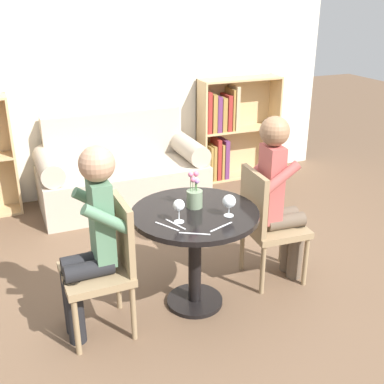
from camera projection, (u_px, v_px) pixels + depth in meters
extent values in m
plane|color=brown|center=(195.00, 302.00, 3.47)|extent=(16.00, 16.00, 0.00)
cube|color=silver|center=(105.00, 67.00, 4.96)|extent=(5.20, 0.05, 2.70)
cylinder|color=black|center=(195.00, 214.00, 3.19)|extent=(0.86, 0.86, 0.03)
cylinder|color=black|center=(195.00, 259.00, 3.33)|extent=(0.09, 0.09, 0.66)
cylinder|color=black|center=(195.00, 300.00, 3.46)|extent=(0.40, 0.40, 0.03)
cube|color=#B7A893|center=(123.00, 186.00, 4.99)|extent=(1.67, 0.80, 0.42)
cube|color=#B7A893|center=(113.00, 135.00, 5.09)|extent=(1.45, 0.16, 0.50)
cylinder|color=#B7A893|center=(48.00, 165.00, 4.61)|extent=(0.22, 0.72, 0.22)
cylinder|color=#B7A893|center=(188.00, 148.00, 5.13)|extent=(0.22, 0.72, 0.22)
cube|color=tan|center=(14.00, 155.00, 4.73)|extent=(0.02, 0.28, 1.18)
cube|color=tan|center=(234.00, 126.00, 5.73)|extent=(0.97, 0.02, 1.18)
cube|color=tan|center=(202.00, 133.00, 5.45)|extent=(0.02, 0.28, 1.18)
cube|color=tan|center=(274.00, 125.00, 5.79)|extent=(0.02, 0.28, 1.18)
cube|color=tan|center=(237.00, 175.00, 5.85)|extent=(0.93, 0.28, 0.02)
cube|color=tan|center=(239.00, 129.00, 5.62)|extent=(0.93, 0.28, 0.02)
cube|color=tan|center=(241.00, 79.00, 5.40)|extent=(0.93, 0.28, 0.02)
cube|color=tan|center=(205.00, 165.00, 5.61)|extent=(0.04, 0.23, 0.36)
cube|color=olive|center=(208.00, 162.00, 5.62)|extent=(0.03, 0.23, 0.41)
cube|color=olive|center=(211.00, 162.00, 5.63)|extent=(0.04, 0.23, 0.42)
cube|color=maroon|center=(216.00, 158.00, 5.64)|extent=(0.05, 0.23, 0.49)
cube|color=olive|center=(219.00, 160.00, 5.67)|extent=(0.03, 0.23, 0.42)
cube|color=#602D5B|center=(223.00, 158.00, 5.68)|extent=(0.05, 0.23, 0.46)
cube|color=maroon|center=(206.00, 112.00, 5.37)|extent=(0.05, 0.23, 0.46)
cube|color=olive|center=(211.00, 113.00, 5.40)|extent=(0.05, 0.23, 0.43)
cube|color=#602D5B|center=(216.00, 113.00, 5.43)|extent=(0.05, 0.23, 0.40)
cube|color=olive|center=(221.00, 114.00, 5.45)|extent=(0.05, 0.23, 0.38)
cube|color=maroon|center=(226.00, 112.00, 5.47)|extent=(0.05, 0.23, 0.41)
cube|color=olive|center=(230.00, 109.00, 5.48)|extent=(0.03, 0.23, 0.47)
cube|color=tan|center=(234.00, 107.00, 5.49)|extent=(0.04, 0.23, 0.50)
cylinder|color=#937A56|center=(66.00, 296.00, 3.20)|extent=(0.04, 0.04, 0.40)
cylinder|color=#937A56|center=(77.00, 327.00, 2.90)|extent=(0.04, 0.04, 0.40)
cylinder|color=#937A56|center=(118.00, 284.00, 3.33)|extent=(0.04, 0.04, 0.40)
cylinder|color=#937A56|center=(133.00, 313.00, 3.03)|extent=(0.04, 0.04, 0.40)
cube|color=#937A56|center=(96.00, 274.00, 3.03)|extent=(0.43, 0.43, 0.05)
cube|color=#937A56|center=(123.00, 233.00, 3.00)|extent=(0.04, 0.38, 0.45)
cylinder|color=#937A56|center=(305.00, 261.00, 3.60)|extent=(0.04, 0.04, 0.40)
cylinder|color=#937A56|center=(282.00, 240.00, 3.91)|extent=(0.04, 0.04, 0.40)
cylinder|color=#937A56|center=(263.00, 270.00, 3.50)|extent=(0.04, 0.04, 0.40)
cylinder|color=#937A56|center=(242.00, 247.00, 3.81)|extent=(0.04, 0.04, 0.40)
cube|color=#937A56|center=(275.00, 228.00, 3.62)|extent=(0.45, 0.45, 0.05)
cube|color=#937A56|center=(254.00, 201.00, 3.47)|extent=(0.06, 0.38, 0.45)
cylinder|color=black|center=(72.00, 302.00, 3.09)|extent=(0.11, 0.11, 0.45)
cylinder|color=black|center=(75.00, 312.00, 3.00)|extent=(0.11, 0.11, 0.45)
cylinder|color=black|center=(85.00, 261.00, 3.03)|extent=(0.30, 0.11, 0.11)
cylinder|color=black|center=(89.00, 270.00, 2.93)|extent=(0.30, 0.11, 0.11)
cube|color=#517A5B|center=(102.00, 223.00, 2.91)|extent=(0.12, 0.20, 0.54)
cylinder|color=#517A5B|center=(95.00, 202.00, 3.00)|extent=(0.29, 0.07, 0.23)
cylinder|color=#517A5B|center=(106.00, 219.00, 2.77)|extent=(0.29, 0.07, 0.23)
sphere|color=tan|center=(97.00, 164.00, 2.77)|extent=(0.21, 0.21, 0.21)
cylinder|color=brown|center=(295.00, 251.00, 3.69)|extent=(0.11, 0.11, 0.45)
cylinder|color=brown|center=(288.00, 245.00, 3.79)|extent=(0.11, 0.11, 0.45)
cylinder|color=brown|center=(285.00, 221.00, 3.55)|extent=(0.31, 0.13, 0.11)
cylinder|color=brown|center=(278.00, 215.00, 3.65)|extent=(0.31, 0.13, 0.11)
cube|color=#B2514C|center=(271.00, 184.00, 3.46)|extent=(0.13, 0.21, 0.57)
cylinder|color=#B2514C|center=(281.00, 178.00, 3.30)|extent=(0.29, 0.09, 0.23)
cylinder|color=#B2514C|center=(263.00, 166.00, 3.54)|extent=(0.29, 0.09, 0.23)
sphere|color=#936B4C|center=(275.00, 131.00, 3.31)|extent=(0.21, 0.21, 0.21)
cylinder|color=white|center=(179.00, 222.00, 3.04)|extent=(0.06, 0.06, 0.00)
cylinder|color=white|center=(179.00, 215.00, 3.02)|extent=(0.01, 0.01, 0.08)
sphere|color=white|center=(179.00, 205.00, 3.00)|extent=(0.07, 0.07, 0.07)
sphere|color=beige|center=(179.00, 206.00, 3.00)|extent=(0.05, 0.05, 0.05)
cylinder|color=white|center=(229.00, 215.00, 3.12)|extent=(0.06, 0.06, 0.00)
cylinder|color=white|center=(229.00, 211.00, 3.11)|extent=(0.01, 0.01, 0.06)
sphere|color=white|center=(229.00, 201.00, 3.09)|extent=(0.09, 0.09, 0.09)
sphere|color=#E58E75|center=(229.00, 203.00, 3.09)|extent=(0.06, 0.06, 0.06)
cylinder|color=gray|center=(195.00, 199.00, 3.23)|extent=(0.11, 0.11, 0.12)
cylinder|color=#4C7A42|center=(197.00, 186.00, 3.20)|extent=(0.01, 0.00, 0.07)
sphere|color=#9E70B2|center=(197.00, 181.00, 3.18)|extent=(0.04, 0.04, 0.04)
cylinder|color=#4C7A42|center=(190.00, 183.00, 3.18)|extent=(0.01, 0.01, 0.12)
sphere|color=#D16684|center=(190.00, 175.00, 3.16)|extent=(0.04, 0.04, 0.04)
cylinder|color=#4C7A42|center=(196.00, 182.00, 3.21)|extent=(0.01, 0.01, 0.11)
sphere|color=#D16684|center=(196.00, 174.00, 3.19)|extent=(0.04, 0.04, 0.04)
cylinder|color=#4C7A42|center=(193.00, 185.00, 3.19)|extent=(0.01, 0.01, 0.08)
sphere|color=#D16684|center=(193.00, 180.00, 3.17)|extent=(0.04, 0.04, 0.04)
cylinder|color=#4C7A42|center=(195.00, 184.00, 3.22)|extent=(0.01, 0.01, 0.07)
sphere|color=silver|center=(195.00, 180.00, 3.20)|extent=(0.04, 0.04, 0.04)
cube|color=silver|center=(221.00, 227.00, 2.98)|extent=(0.18, 0.08, 0.00)
cube|color=silver|center=(195.00, 234.00, 2.89)|extent=(0.17, 0.10, 0.00)
cube|color=silver|center=(175.00, 224.00, 3.01)|extent=(0.07, 0.18, 0.00)
cube|color=silver|center=(167.00, 226.00, 2.98)|extent=(0.10, 0.17, 0.00)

